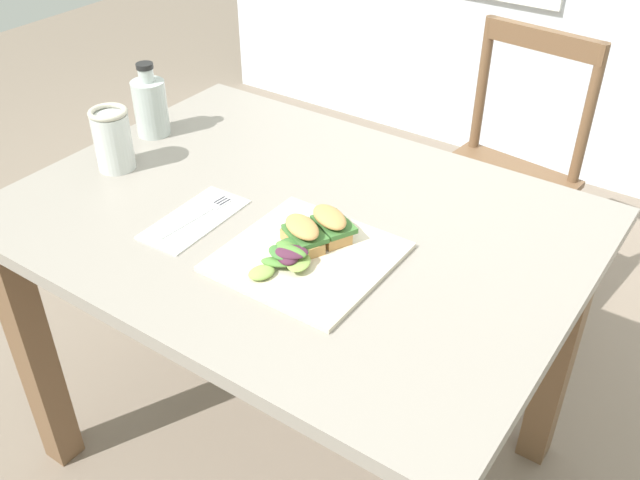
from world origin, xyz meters
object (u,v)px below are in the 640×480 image
at_px(plate_lunch, 308,257).
at_px(sandwich_half_back, 330,224).
at_px(chair_wooden_far, 499,180).
at_px(bottle_cold_brew, 151,109).
at_px(sandwich_half_front, 303,234).
at_px(fork_on_napkin, 201,214).
at_px(dining_table, 295,267).
at_px(mason_jar_iced_tea, 113,142).

bearing_deg(plate_lunch, sandwich_half_back, 89.77).
relative_size(chair_wooden_far, bottle_cold_brew, 4.89).
bearing_deg(sandwich_half_back, bottle_cold_brew, 167.66).
bearing_deg(chair_wooden_far, plate_lunch, -90.50).
xyz_separation_m(sandwich_half_front, bottle_cold_brew, (-0.58, 0.19, 0.03)).
relative_size(sandwich_half_front, bottle_cold_brew, 0.59).
xyz_separation_m(sandwich_half_back, bottle_cold_brew, (-0.61, 0.13, 0.03)).
height_order(fork_on_napkin, bottle_cold_brew, bottle_cold_brew).
bearing_deg(dining_table, mason_jar_iced_tea, -170.96).
height_order(dining_table, bottle_cold_brew, bottle_cold_brew).
height_order(sandwich_half_front, mason_jar_iced_tea, mason_jar_iced_tea).
height_order(plate_lunch, sandwich_half_back, sandwich_half_back).
bearing_deg(sandwich_half_back, plate_lunch, -90.23).
bearing_deg(fork_on_napkin, bottle_cold_brew, 148.81).
bearing_deg(sandwich_half_back, chair_wooden_far, 89.48).
distance_m(dining_table, mason_jar_iced_tea, 0.49).
bearing_deg(bottle_cold_brew, chair_wooden_far, 51.17).
height_order(sandwich_half_back, bottle_cold_brew, bottle_cold_brew).
bearing_deg(mason_jar_iced_tea, dining_table, 9.04).
relative_size(chair_wooden_far, plate_lunch, 2.97).
distance_m(bottle_cold_brew, mason_jar_iced_tea, 0.18).
bearing_deg(sandwich_half_back, sandwich_half_front, -112.43).
height_order(chair_wooden_far, sandwich_half_back, chair_wooden_far).
xyz_separation_m(fork_on_napkin, mason_jar_iced_tea, (-0.29, 0.04, 0.06)).
distance_m(plate_lunch, bottle_cold_brew, 0.64).
bearing_deg(mason_jar_iced_tea, sandwich_half_back, 3.61).
bearing_deg(chair_wooden_far, dining_table, -98.01).
relative_size(plate_lunch, sandwich_half_back, 2.80).
height_order(dining_table, sandwich_half_front, sandwich_half_front).
distance_m(sandwich_half_front, bottle_cold_brew, 0.61).
distance_m(fork_on_napkin, bottle_cold_brew, 0.41).
bearing_deg(chair_wooden_far, sandwich_half_front, -91.87).
bearing_deg(sandwich_half_front, mason_jar_iced_tea, 177.73).
xyz_separation_m(plate_lunch, mason_jar_iced_tea, (-0.55, 0.04, 0.06)).
bearing_deg(chair_wooden_far, bottle_cold_brew, -128.83).
xyz_separation_m(chair_wooden_far, mason_jar_iced_tea, (-0.56, -0.93, 0.36)).
distance_m(plate_lunch, sandwich_half_front, 0.04).
xyz_separation_m(chair_wooden_far, fork_on_napkin, (-0.27, -0.97, 0.30)).
relative_size(chair_wooden_far, sandwich_half_front, 8.33).
xyz_separation_m(chair_wooden_far, sandwich_half_front, (-0.03, -0.95, 0.33)).
height_order(plate_lunch, mason_jar_iced_tea, mason_jar_iced_tea).
relative_size(dining_table, sandwich_half_front, 10.95).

